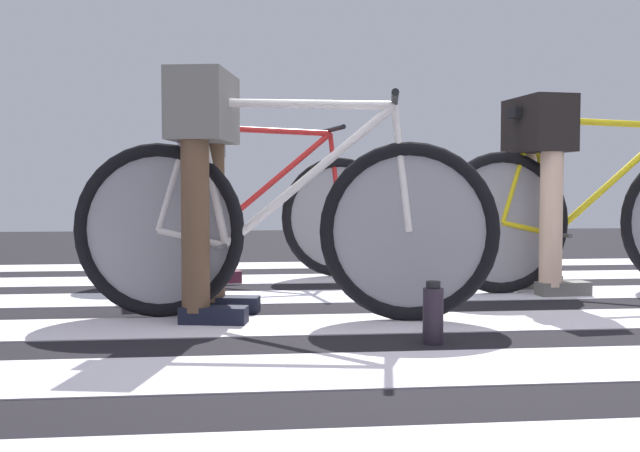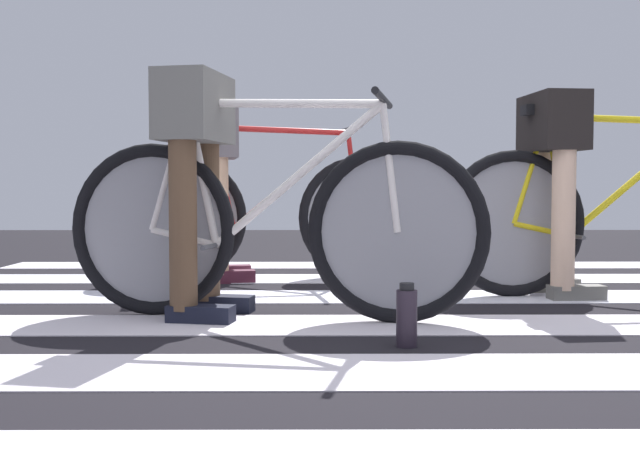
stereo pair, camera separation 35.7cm
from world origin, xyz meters
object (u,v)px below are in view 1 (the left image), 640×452
Objects in this scene: water_bottle at (433,314)px; cyclist_3_of_3 at (202,170)px; bicycle_1_of_3 at (281,224)px; bicycle_2_of_3 at (594,217)px; cyclist_2_of_3 at (539,167)px; bicycle_3_of_3 at (255,213)px; cyclist_1_of_3 at (205,160)px.

cyclist_3_of_3 is at bearing 115.00° from water_bottle.
bicycle_2_of_3 is (1.65, 0.68, 0.00)m from bicycle_1_of_3.
bicycle_1_of_3 is 7.99× the size of water_bottle.
cyclist_2_of_3 is 1.61m from bicycle_3_of_3.
cyclist_2_of_3 is at bearing 36.95° from bicycle_1_of_3.
cyclist_1_of_3 is 0.58× the size of bicycle_2_of_3.
cyclist_3_of_3 is at bearing 104.45° from cyclist_1_of_3.
bicycle_1_of_3 is at bearing -159.58° from cyclist_2_of_3.
bicycle_3_of_3 is at bearing 91.04° from cyclist_1_of_3.
bicycle_1_of_3 is 1.39m from cyclist_3_of_3.
cyclist_1_of_3 reaches higher than bicycle_1_of_3.
cyclist_2_of_3 reaches higher than bicycle_2_of_3.
bicycle_2_of_3 is at bearing -31.90° from bicycle_3_of_3.
cyclist_2_of_3 is at bearing -180.00° from bicycle_2_of_3.
bicycle_2_of_3 is at bearing 0.00° from cyclist_2_of_3.
cyclist_3_of_3 is at bearing 153.47° from cyclist_2_of_3.
bicycle_3_of_3 is (-1.41, 0.72, -0.25)m from cyclist_2_of_3.
water_bottle is at bearing -25.92° from cyclist_1_of_3.
bicycle_1_of_3 is 1.00× the size of bicycle_3_of_3.
bicycle_1_of_3 is 1.75× the size of cyclist_3_of_3.
bicycle_2_of_3 is at bearing 28.69° from cyclist_1_of_3.
bicycle_3_of_3 is (-1.72, 0.69, 0.00)m from bicycle_2_of_3.
cyclist_3_of_3 reaches higher than bicycle_2_of_3.
water_bottle is (-0.86, -1.19, -0.54)m from cyclist_2_of_3.
bicycle_2_of_3 is 1.75× the size of cyclist_2_of_3.
bicycle_2_of_3 is 1.01× the size of bicycle_3_of_3.
cyclist_2_of_3 is at bearing 30.83° from cyclist_1_of_3.
bicycle_3_of_3 is 0.40m from cyclist_3_of_3.
bicycle_2_of_3 is 1.86m from bicycle_3_of_3.
bicycle_1_of_3 is at bearing 0.00° from cyclist_1_of_3.
cyclist_2_of_3 is 1.85m from cyclist_3_of_3.
cyclist_1_of_3 is 1.36m from bicycle_3_of_3.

